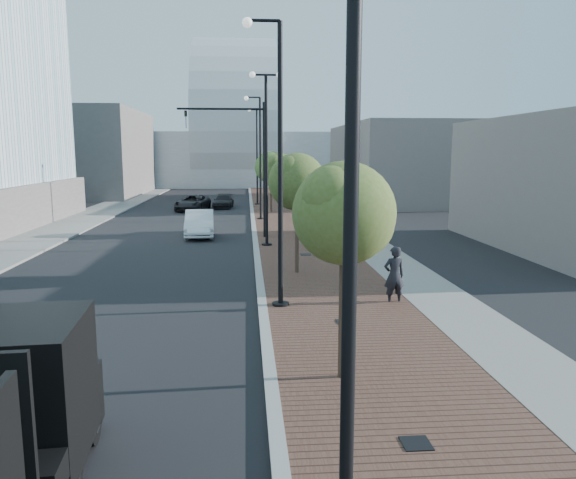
{
  "coord_description": "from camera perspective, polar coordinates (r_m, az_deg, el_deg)",
  "views": [
    {
      "loc": [
        -0.5,
        -7.72,
        5.14
      ],
      "look_at": [
        1.0,
        12.0,
        2.0
      ],
      "focal_mm": 34.43,
      "sensor_mm": 36.0,
      "label": 1
    }
  ],
  "objects": [
    {
      "name": "utility_cover_1",
      "position": [
        16.75,
        5.89,
        -8.43
      ],
      "size": [
        0.5,
        0.5,
        0.02
      ],
      "primitive_type": "cube",
      "color": "black",
      "rests_on": "sidewalk"
    },
    {
      "name": "streetlight_0",
      "position": [
        5.84,
        6.57,
        5.85
      ],
      "size": [
        1.72,
        0.56,
        9.28
      ],
      "color": "black",
      "rests_on": "ground"
    },
    {
      "name": "tree_3",
      "position": [
        46.81,
        -1.74,
        7.44
      ],
      "size": [
        2.7,
        2.7,
        5.22
      ],
      "color": "#382619",
      "rests_on": "ground"
    },
    {
      "name": "tree_1",
      "position": [
        22.88,
        1.04,
        5.94
      ],
      "size": [
        2.42,
        2.38,
        5.12
      ],
      "color": "#382619",
      "rests_on": "ground"
    },
    {
      "name": "sidewalk",
      "position": [
        48.16,
        0.44,
        2.96
      ],
      "size": [
        7.0,
        140.0,
        0.12
      ],
      "primitive_type": "cube",
      "color": "#4C2D23",
      "rests_on": "ground"
    },
    {
      "name": "streetlight_3",
      "position": [
        41.74,
        -3.02,
        7.91
      ],
      "size": [
        1.44,
        0.56,
        9.21
      ],
      "color": "black",
      "rests_on": "ground"
    },
    {
      "name": "curb",
      "position": [
        47.99,
        -3.74,
        2.93
      ],
      "size": [
        0.3,
        140.0,
        0.14
      ],
      "primitive_type": "cube",
      "color": "gray",
      "rests_on": "ground"
    },
    {
      "name": "streetlight_1",
      "position": [
        17.77,
        -1.17,
        6.45
      ],
      "size": [
        1.44,
        0.56,
        9.21
      ],
      "color": "black",
      "rests_on": "ground"
    },
    {
      "name": "commercial_block_ne",
      "position": [
        60.05,
        11.71,
        7.74
      ],
      "size": [
        12.0,
        22.0,
        8.0
      ],
      "primitive_type": "cube",
      "color": "slate",
      "rests_on": "ground"
    },
    {
      "name": "dark_car_far",
      "position": [
        51.9,
        -6.69,
        3.94
      ],
      "size": [
        1.99,
        4.29,
        1.21
      ],
      "primitive_type": "imported",
      "rotation": [
        0.0,
        0.0,
        -0.07
      ],
      "color": "black",
      "rests_on": "ground"
    },
    {
      "name": "dark_car_mid",
      "position": [
        49.75,
        -9.83,
        3.75
      ],
      "size": [
        3.17,
        5.31,
        1.38
      ],
      "primitive_type": "imported",
      "rotation": [
        0.0,
        0.0,
        -0.18
      ],
      "color": "black",
      "rests_on": "ground"
    },
    {
      "name": "pedestrian",
      "position": [
        19.04,
        10.9,
        -3.68
      ],
      "size": [
        0.79,
        0.57,
        2.02
      ],
      "primitive_type": "imported",
      "rotation": [
        0.0,
        0.0,
        3.26
      ],
      "color": "black",
      "rests_on": "ground"
    },
    {
      "name": "utility_cover_2",
      "position": [
        27.34,
        1.81,
        -1.55
      ],
      "size": [
        0.5,
        0.5,
        0.02
      ],
      "primitive_type": "cube",
      "color": "black",
      "rests_on": "sidewalk"
    },
    {
      "name": "traffic_mast",
      "position": [
        32.72,
        -4.05,
        8.72
      ],
      "size": [
        5.09,
        0.2,
        8.0
      ],
      "color": "black",
      "rests_on": "ground"
    },
    {
      "name": "convention_center",
      "position": [
        92.74,
        -5.35,
        9.51
      ],
      "size": [
        50.0,
        30.0,
        50.0
      ],
      "color": "#A6ADB0",
      "rests_on": "ground"
    },
    {
      "name": "commercial_block_nw",
      "position": [
        70.47,
        -20.64,
        8.33
      ],
      "size": [
        14.0,
        20.0,
        10.0
      ],
      "primitive_type": "cube",
      "color": "#665E5B",
      "rests_on": "ground"
    },
    {
      "name": "streetlight_2",
      "position": [
        29.74,
        -2.26,
        8.39
      ],
      "size": [
        1.72,
        0.56,
        9.28
      ],
      "color": "black",
      "rests_on": "ground"
    },
    {
      "name": "tree_0",
      "position": [
        12.01,
        5.98,
        2.66
      ],
      "size": [
        2.31,
        2.25,
        4.96
      ],
      "color": "#382619",
      "rests_on": "ground"
    },
    {
      "name": "concrete_strip",
      "position": [
        48.46,
        3.63,
        2.98
      ],
      "size": [
        2.4,
        140.0,
        0.13
      ],
      "primitive_type": "cube",
      "color": "slate",
      "rests_on": "ground"
    },
    {
      "name": "streetlight_4",
      "position": [
        53.73,
        -3.22,
        8.66
      ],
      "size": [
        1.72,
        0.56,
        9.28
      ],
      "color": "black",
      "rests_on": "ground"
    },
    {
      "name": "west_sidewalk",
      "position": [
        49.59,
        -18.95,
        2.65
      ],
      "size": [
        4.0,
        140.0,
        0.12
      ],
      "primitive_type": "cube",
      "color": "slate",
      "rests_on": "ground"
    },
    {
      "name": "white_sedan",
      "position": [
        34.42,
        -9.12,
        1.66
      ],
      "size": [
        1.99,
        4.97,
        1.61
      ],
      "primitive_type": "imported",
      "rotation": [
        0.0,
        0.0,
        0.06
      ],
      "color": "white",
      "rests_on": "ground"
    },
    {
      "name": "tree_2",
      "position": [
        34.83,
        -0.82,
        7.03
      ],
      "size": [
        2.33,
        2.27,
        5.09
      ],
      "color": "#382619",
      "rests_on": "ground"
    },
    {
      "name": "utility_cover_0",
      "position": [
        10.47,
        13.09,
        -19.81
      ],
      "size": [
        0.5,
        0.5,
        0.02
      ],
      "primitive_type": "cube",
      "color": "black",
      "rests_on": "sidewalk"
    }
  ]
}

